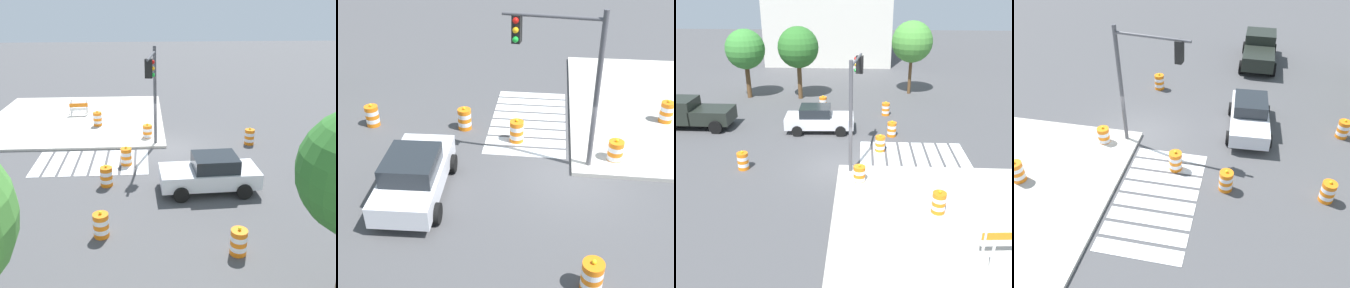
{
  "view_description": "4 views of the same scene",
  "coord_description": "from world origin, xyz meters",
  "views": [
    {
      "loc": [
        1.16,
        19.86,
        7.88
      ],
      "look_at": [
        0.05,
        2.19,
        1.1
      ],
      "focal_mm": 40.06,
      "sensor_mm": 36.0,
      "label": 1
    },
    {
      "loc": [
        -12.3,
        0.91,
        8.67
      ],
      "look_at": [
        0.82,
        2.43,
        0.67
      ],
      "focal_mm": 44.97,
      "sensor_mm": 36.0,
      "label": 2
    },
    {
      "loc": [
        1.12,
        -16.96,
        8.81
      ],
      "look_at": [
        0.22,
        0.62,
        1.06
      ],
      "focal_mm": 39.52,
      "sensor_mm": 36.0,
      "label": 3
    },
    {
      "loc": [
        13.44,
        4.74,
        10.13
      ],
      "look_at": [
        2.22,
        2.46,
        1.45
      ],
      "focal_mm": 37.24,
      "sensor_mm": 36.0,
      "label": 4
    }
  ],
  "objects": [
    {
      "name": "ground_plane",
      "position": [
        0.0,
        0.0,
        0.0
      ],
      "size": [
        120.0,
        120.0,
        0.0
      ],
      "primitive_type": "plane",
      "color": "#474749"
    },
    {
      "name": "sidewalk_corner",
      "position": [
        6.0,
        -6.0,
        0.07
      ],
      "size": [
        12.0,
        12.0,
        0.15
      ],
      "primitive_type": "cube",
      "color": "#BCB7AD",
      "rests_on": "ground"
    },
    {
      "name": "crosswalk_stripes",
      "position": [
        4.0,
        1.8,
        0.01
      ],
      "size": [
        5.85,
        3.2,
        0.02
      ],
      "color": "silver",
      "rests_on": "ground"
    },
    {
      "name": "sports_car",
      "position": [
        -1.63,
        5.12,
        0.81
      ],
      "size": [
        4.38,
        2.28,
        1.63
      ],
      "color": "silver",
      "rests_on": "ground"
    },
    {
      "name": "pickup_truck",
      "position": [
        -10.09,
        5.36,
        0.97
      ],
      "size": [
        5.17,
        2.39,
        1.92
      ],
      "color": "black",
      "rests_on": "ground"
    },
    {
      "name": "traffic_barrel_near_corner",
      "position": [
        -1.82,
        9.66,
        0.45
      ],
      "size": [
        0.56,
        0.56,
        1.02
      ],
      "color": "orange",
      "rests_on": "ground"
    },
    {
      "name": "traffic_barrel_crosswalk_end",
      "position": [
        2.18,
        2.16,
        0.45
      ],
      "size": [
        0.56,
        0.56,
        1.02
      ],
      "color": "orange",
      "rests_on": "ground"
    },
    {
      "name": "traffic_barrel_median_near",
      "position": [
        2.98,
        4.42,
        0.45
      ],
      "size": [
        0.56,
        0.56,
        1.02
      ],
      "color": "orange",
      "rests_on": "ground"
    },
    {
      "name": "traffic_barrel_median_far",
      "position": [
        2.82,
        8.38,
        0.45
      ],
      "size": [
        0.56,
        0.56,
        1.02
      ],
      "color": "orange",
      "rests_on": "ground"
    },
    {
      "name": "traffic_barrel_far_curb",
      "position": [
        -4.88,
        -0.38,
        0.45
      ],
      "size": [
        0.56,
        0.56,
        1.02
      ],
      "color": "orange",
      "rests_on": "ground"
    },
    {
      "name": "traffic_barrel_lane_center",
      "position": [
        1.06,
        -1.57,
        0.45
      ],
      "size": [
        0.56,
        0.56,
        1.02
      ],
      "color": "orange",
      "rests_on": "ground"
    },
    {
      "name": "traffic_barrel_on_sidewalk",
      "position": [
        4.31,
        -4.03,
        0.6
      ],
      "size": [
        0.56,
        0.56,
        1.02
      ],
      "color": "orange",
      "rests_on": "sidewalk_corner"
    },
    {
      "name": "construction_barricade",
      "position": [
        5.93,
        -6.67,
        0.72
      ],
      "size": [
        1.3,
        0.86,
        1.0
      ],
      "color": "silver",
      "rests_on": "sidewalk_corner"
    },
    {
      "name": "traffic_light_pole",
      "position": [
        0.73,
        0.53,
        3.91
      ],
      "size": [
        0.64,
        3.27,
        5.5
      ],
      "color": "#4C4C51",
      "rests_on": "sidewalk_corner"
    },
    {
      "name": "street_tree_streetside_near",
      "position": [
        5.1,
        14.17,
        4.32
      ],
      "size": [
        3.34,
        3.34,
        6.0
      ],
      "color": "brown",
      "rests_on": "ground"
    },
    {
      "name": "street_tree_streetside_mid",
      "position": [
        -3.96,
        12.25,
        4.09
      ],
      "size": [
        3.2,
        3.2,
        5.72
      ],
      "color": "brown",
      "rests_on": "ground"
    },
    {
      "name": "street_tree_streetside_far",
      "position": [
        -8.2,
        12.3,
        3.9
      ],
      "size": [
        3.12,
        3.12,
        5.49
      ],
      "color": "brown",
      "rests_on": "ground"
    }
  ]
}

